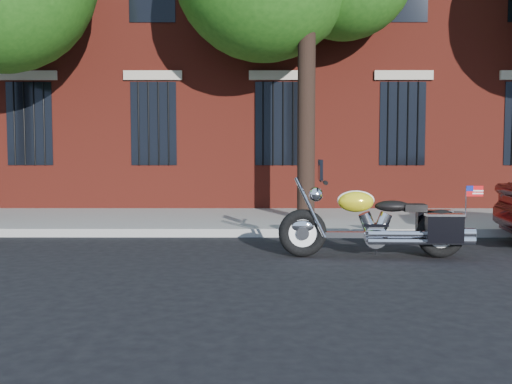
{
  "coord_description": "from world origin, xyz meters",
  "views": [
    {
      "loc": [
        -0.48,
        -8.75,
        1.51
      ],
      "look_at": [
        -0.52,
        0.8,
        0.85
      ],
      "focal_mm": 40.0,
      "sensor_mm": 36.0,
      "label": 1
    }
  ],
  "objects": [
    {
      "name": "curb",
      "position": [
        0.0,
        1.38,
        0.07
      ],
      "size": [
        40.0,
        0.16,
        0.15
      ],
      "primitive_type": "cube",
      "color": "gray",
      "rests_on": "ground"
    },
    {
      "name": "building",
      "position": [
        0.0,
        10.06,
        6.0
      ],
      "size": [
        26.0,
        10.08,
        12.0
      ],
      "color": "maroon",
      "rests_on": "ground"
    },
    {
      "name": "motorcycle",
      "position": [
        1.29,
        -0.66,
        0.48
      ],
      "size": [
        2.77,
        0.82,
        1.4
      ],
      "rotation": [
        0.0,
        0.0,
        -0.03
      ],
      "color": "black",
      "rests_on": "ground"
    },
    {
      "name": "sidewalk",
      "position": [
        0.0,
        3.26,
        0.07
      ],
      "size": [
        40.0,
        3.6,
        0.15
      ],
      "primitive_type": "cube",
      "color": "gray",
      "rests_on": "ground"
    },
    {
      "name": "ground",
      "position": [
        0.0,
        0.0,
        0.0
      ],
      "size": [
        120.0,
        120.0,
        0.0
      ],
      "primitive_type": "plane",
      "color": "black",
      "rests_on": "ground"
    }
  ]
}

